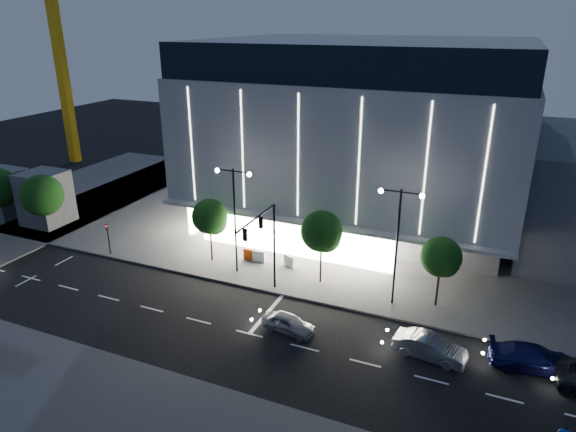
% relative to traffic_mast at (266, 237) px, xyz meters
% --- Properties ---
extents(ground, '(160.00, 160.00, 0.00)m').
position_rel_traffic_mast_xyz_m(ground, '(-1.00, -3.34, -5.03)').
color(ground, black).
rests_on(ground, ground).
extents(sidewalk_museum, '(70.00, 40.00, 0.15)m').
position_rel_traffic_mast_xyz_m(sidewalk_museum, '(4.00, 20.66, -4.95)').
color(sidewalk_museum, '#474747').
rests_on(sidewalk_museum, ground).
extents(sidewalk_west, '(16.00, 50.00, 0.15)m').
position_rel_traffic_mast_xyz_m(sidewalk_west, '(-31.00, 6.66, -4.95)').
color(sidewalk_west, '#474747').
rests_on(sidewalk_west, ground).
extents(museum, '(30.00, 25.80, 18.00)m').
position_rel_traffic_mast_xyz_m(museum, '(1.98, 18.97, 4.25)').
color(museum, '#4C4C51').
rests_on(museum, ground).
extents(traffic_mast, '(0.33, 5.89, 7.07)m').
position_rel_traffic_mast_xyz_m(traffic_mast, '(0.00, 0.00, 0.00)').
color(traffic_mast, black).
rests_on(traffic_mast, ground).
extents(street_lamp_west, '(3.16, 0.36, 9.00)m').
position_rel_traffic_mast_xyz_m(street_lamp_west, '(-4.00, 2.66, 0.93)').
color(street_lamp_west, black).
rests_on(street_lamp_west, ground).
extents(street_lamp_east, '(3.16, 0.36, 9.00)m').
position_rel_traffic_mast_xyz_m(street_lamp_east, '(9.00, 2.66, 0.93)').
color(street_lamp_east, black).
rests_on(street_lamp_east, ground).
extents(ped_signal_far, '(0.22, 0.24, 3.00)m').
position_rel_traffic_mast_xyz_m(ped_signal_far, '(-16.00, 1.16, -3.14)').
color(ped_signal_far, black).
rests_on(ped_signal_far, ground).
extents(tower_crane, '(32.00, 2.00, 28.50)m').
position_rel_traffic_mast_xyz_m(tower_crane, '(-41.92, 24.66, 15.48)').
color(tower_crane, gold).
rests_on(tower_crane, ground).
extents(tree_left, '(3.02, 3.02, 5.72)m').
position_rel_traffic_mast_xyz_m(tree_left, '(-6.97, 3.68, -0.99)').
color(tree_left, black).
rests_on(tree_left, ground).
extents(tree_mid, '(3.25, 3.25, 6.15)m').
position_rel_traffic_mast_xyz_m(tree_mid, '(3.03, 3.68, -0.69)').
color(tree_mid, black).
rests_on(tree_mid, ground).
extents(tree_right, '(2.91, 2.91, 5.51)m').
position_rel_traffic_mast_xyz_m(tree_right, '(12.03, 3.68, -1.14)').
color(tree_right, black).
rests_on(tree_right, ground).
extents(car_lead, '(3.94, 1.98, 1.29)m').
position_rel_traffic_mast_xyz_m(car_lead, '(3.32, -3.56, -4.38)').
color(car_lead, '#989B9F').
rests_on(car_lead, ground).
extents(car_second, '(4.65, 2.11, 1.48)m').
position_rel_traffic_mast_xyz_m(car_second, '(12.51, -2.69, -4.29)').
color(car_second, '#919498').
rests_on(car_second, ground).
extents(car_third, '(5.41, 2.78, 1.50)m').
position_rel_traffic_mast_xyz_m(car_third, '(18.46, -1.38, -4.28)').
color(car_third, '#151751').
rests_on(car_third, ground).
extents(barrier_a, '(1.11, 0.28, 1.00)m').
position_rel_traffic_mast_xyz_m(barrier_a, '(-4.01, 4.99, -4.38)').
color(barrier_a, '#EE410D').
rests_on(barrier_a, sidewalk_museum).
extents(barrier_b, '(1.12, 0.35, 1.00)m').
position_rel_traffic_mast_xyz_m(barrier_b, '(-3.12, 4.98, -4.38)').
color(barrier_b, white).
rests_on(barrier_b, sidewalk_museum).
extents(barrier_d, '(1.11, 0.64, 1.00)m').
position_rel_traffic_mast_xyz_m(barrier_d, '(-0.32, 5.14, -4.38)').
color(barrier_d, white).
rests_on(barrier_d, sidewalk_museum).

